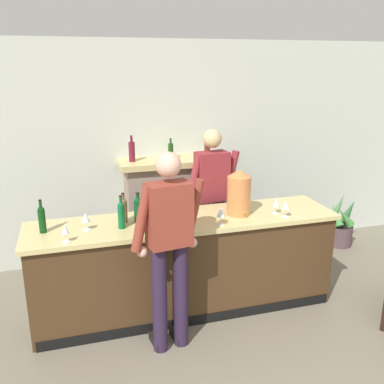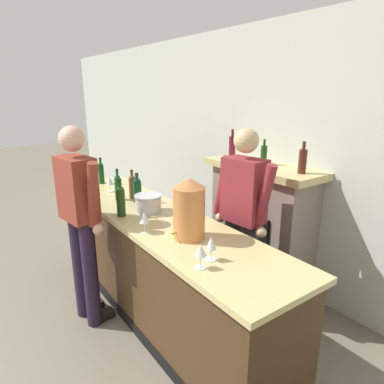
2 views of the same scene
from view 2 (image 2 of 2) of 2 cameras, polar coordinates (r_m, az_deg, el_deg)
name	(u,v)px [view 2 (image 2 of 2)]	position (r m, az deg, el deg)	size (l,w,h in m)	color
wall_back_panel	(284,158)	(3.74, 15.04, 5.44)	(12.00, 0.07, 2.75)	beige
bar_counter	(157,266)	(3.26, -5.77, -12.14)	(3.08, 0.72, 1.00)	#422C18
fireplace_stone	(261,224)	(3.76, 11.36, -5.30)	(1.29, 0.52, 1.65)	gray
person_customer	(81,219)	(3.11, -18.09, -4.32)	(0.65, 0.35, 1.80)	#271A32
person_bartender	(242,219)	(3.03, 8.40, -4.43)	(0.66, 0.34, 1.77)	#39393E
copper_dispenser	(189,208)	(2.53, -0.49, -2.74)	(0.24, 0.28, 0.46)	#C97840
ice_bucket_steel	(148,203)	(3.14, -7.30, -1.88)	(0.25, 0.25, 0.16)	silver
wine_bottle_riesling_slim	(101,172)	(4.19, -14.90, 3.22)	(0.06, 0.06, 0.31)	#0C3812
wine_bottle_rose_blush	(118,186)	(3.52, -12.25, 0.96)	(0.07, 0.07, 0.32)	#0D582D
wine_bottle_cabernet_heavy	(121,200)	(3.05, -11.80, -1.27)	(0.08, 0.08, 0.34)	#1D3B13
wine_bottle_burgundy_dark	(137,189)	(3.42, -9.10, 0.54)	(0.08, 0.08, 0.29)	#0B4022
wine_bottle_chardonnay_pale	(132,186)	(3.55, -9.92, 1.06)	(0.07, 0.07, 0.30)	brown
wine_glass_front_right	(144,218)	(2.67, -7.95, -4.28)	(0.08, 0.08, 0.18)	silver
wine_glass_back_row	(83,181)	(3.93, -17.77, 1.68)	(0.07, 0.07, 0.16)	silver
wine_glass_by_dispenser	(110,181)	(3.83, -13.54, 1.74)	(0.08, 0.08, 0.16)	silver
wine_glass_near_bucket	(201,251)	(2.15, 1.44, -9.81)	(0.08, 0.08, 0.17)	silver
wine_glass_mid_counter	(211,244)	(2.25, 3.20, -8.69)	(0.07, 0.07, 0.16)	silver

